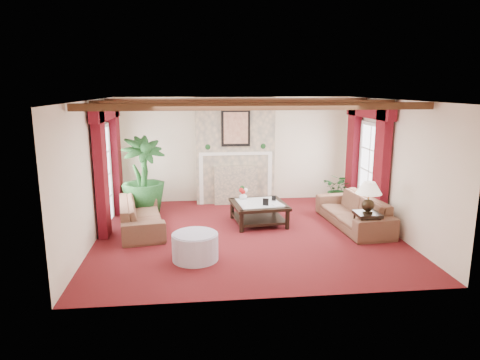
{
  "coord_description": "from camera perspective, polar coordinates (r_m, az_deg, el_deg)",
  "views": [
    {
      "loc": [
        -1.03,
        -8.27,
        2.95
      ],
      "look_at": [
        -0.1,
        0.4,
        1.05
      ],
      "focal_mm": 32.0,
      "sensor_mm": 36.0,
      "label": 1
    }
  ],
  "objects": [
    {
      "name": "sofa_left",
      "position": [
        9.22,
        -13.1,
        -3.94
      ],
      "size": [
        2.34,
        1.33,
        0.83
      ],
      "primitive_type": "imported",
      "rotation": [
        0.0,
        0.0,
        1.74
      ],
      "color": "#340E17",
      "rests_on": "ground"
    },
    {
      "name": "ceiling_beams",
      "position": [
        8.33,
        1.0,
        10.2
      ],
      "size": [
        6.0,
        3.0,
        0.12
      ],
      "primitive_type": null,
      "color": "#3D2313",
      "rests_on": "ceiling"
    },
    {
      "name": "french_door_left",
      "position": [
        9.5,
        -18.01,
        6.78
      ],
      "size": [
        0.1,
        1.1,
        2.16
      ],
      "primitive_type": null,
      "color": "white",
      "rests_on": "ground"
    },
    {
      "name": "ceiling",
      "position": [
        8.33,
        1.0,
        10.61
      ],
      "size": [
        6.0,
        6.0,
        0.0
      ],
      "primitive_type": "plane",
      "rotation": [
        3.14,
        0.0,
        0.0
      ],
      "color": "white",
      "rests_on": "floor"
    },
    {
      "name": "small_plant",
      "position": [
        11.08,
        13.02,
        -1.73
      ],
      "size": [
        1.55,
        1.55,
        0.64
      ],
      "primitive_type": "imported",
      "rotation": [
        0.0,
        0.0,
        -0.89
      ],
      "color": "black",
      "rests_on": "ground"
    },
    {
      "name": "fireplace",
      "position": [
        10.87,
        -0.7,
        11.01
      ],
      "size": [
        2.0,
        0.52,
        2.7
      ],
      "primitive_type": null,
      "color": "tan",
      "rests_on": "ground"
    },
    {
      "name": "back_wall",
      "position": [
        11.18,
        -0.78,
        4.1
      ],
      "size": [
        6.0,
        0.02,
        2.7
      ],
      "primitive_type": "cube",
      "color": "beige",
      "rests_on": "ground"
    },
    {
      "name": "photo_frame_b",
      "position": [
        9.51,
        4.52,
        -2.48
      ],
      "size": [
        0.09,
        0.04,
        0.12
      ],
      "primitive_type": null,
      "rotation": [
        0.0,
        0.0,
        -0.25
      ],
      "color": "black",
      "rests_on": "coffee_table"
    },
    {
      "name": "potted_palm",
      "position": [
        10.33,
        -12.68,
        -1.64
      ],
      "size": [
        2.5,
        2.65,
        1.02
      ],
      "primitive_type": "imported",
      "rotation": [
        0.0,
        0.0,
        0.48
      ],
      "color": "black",
      "rests_on": "ground"
    },
    {
      "name": "table_lamp",
      "position": [
        8.64,
        16.77,
        -2.17
      ],
      "size": [
        0.5,
        0.5,
        0.63
      ],
      "primitive_type": null,
      "color": "black",
      "rests_on": "side_table"
    },
    {
      "name": "coffee_table",
      "position": [
        9.42,
        2.51,
        -4.44
      ],
      "size": [
        1.25,
        1.25,
        0.47
      ],
      "primitive_type": null,
      "rotation": [
        0.0,
        0.0,
        0.11
      ],
      "color": "black",
      "rests_on": "ground"
    },
    {
      "name": "photo_frame_a",
      "position": [
        9.11,
        3.45,
        -2.97
      ],
      "size": [
        0.12,
        0.06,
        0.17
      ],
      "primitive_type": null,
      "rotation": [
        0.0,
        0.0,
        -0.35
      ],
      "color": "black",
      "rests_on": "coffee_table"
    },
    {
      "name": "curtains_right",
      "position": [
        10.06,
        16.88,
        9.53
      ],
      "size": [
        0.2,
        2.4,
        2.55
      ],
      "primitive_type": null,
      "color": "#560B0F",
      "rests_on": "ground"
    },
    {
      "name": "flower_vase",
      "position": [
        9.61,
        0.42,
        -2.1
      ],
      "size": [
        0.22,
        0.23,
        0.18
      ],
      "primitive_type": "imported",
      "rotation": [
        0.0,
        0.0,
        -0.12
      ],
      "color": "silver",
      "rests_on": "coffee_table"
    },
    {
      "name": "ottoman",
      "position": [
        7.54,
        -6.0,
        -8.84
      ],
      "size": [
        0.8,
        0.8,
        0.47
      ],
      "primitive_type": "cylinder",
      "color": "#ABA3B8",
      "rests_on": "ground"
    },
    {
      "name": "right_wall",
      "position": [
        9.33,
        19.57,
        1.74
      ],
      "size": [
        0.02,
        5.5,
        2.7
      ],
      "primitive_type": "cube",
      "color": "beige",
      "rests_on": "ground"
    },
    {
      "name": "curtains_left",
      "position": [
        9.45,
        -17.52,
        9.34
      ],
      "size": [
        0.2,
        2.4,
        2.55
      ],
      "primitive_type": null,
      "color": "#560B0F",
      "rests_on": "ground"
    },
    {
      "name": "left_wall",
      "position": [
        8.65,
        -19.18,
        0.98
      ],
      "size": [
        0.02,
        5.5,
        2.7
      ],
      "primitive_type": "cube",
      "color": "beige",
      "rests_on": "ground"
    },
    {
      "name": "french_door_right",
      "position": [
        10.13,
        17.31,
        7.13
      ],
      "size": [
        0.1,
        1.1,
        2.16
      ],
      "primitive_type": null,
      "color": "white",
      "rests_on": "ground"
    },
    {
      "name": "sofa_right",
      "position": [
        9.52,
        14.91,
        -3.41
      ],
      "size": [
        2.34,
        1.02,
        0.87
      ],
      "primitive_type": "imported",
      "rotation": [
        0.0,
        0.0,
        -1.49
      ],
      "color": "#340E17",
      "rests_on": "ground"
    },
    {
      "name": "floor",
      "position": [
        8.84,
        0.93,
        -7.17
      ],
      "size": [
        6.0,
        6.0,
        0.0
      ],
      "primitive_type": "plane",
      "color": "#490D0F",
      "rests_on": "ground"
    },
    {
      "name": "side_table",
      "position": [
        8.8,
        16.53,
        -5.9
      ],
      "size": [
        0.58,
        0.58,
        0.55
      ],
      "primitive_type": null,
      "rotation": [
        0.0,
        0.0,
        -0.3
      ],
      "color": "black",
      "rests_on": "ground"
    },
    {
      "name": "book",
      "position": [
        9.11,
        4.48,
        -2.56
      ],
      "size": [
        0.23,
        0.11,
        0.3
      ],
      "primitive_type": "imported",
      "rotation": [
        0.0,
        0.0,
        0.21
      ],
      "color": "black",
      "rests_on": "coffee_table"
    }
  ]
}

